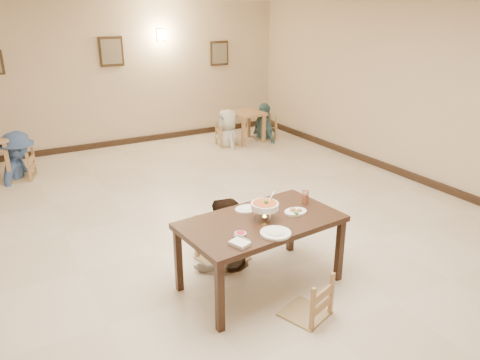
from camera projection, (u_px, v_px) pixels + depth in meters
floor at (219, 237)px, 6.23m from camera, size 10.00×10.00×0.00m
wall_back at (108, 76)px, 9.77m from camera, size 10.00×0.00×10.00m
wall_right at (437, 97)px, 7.56m from camera, size 0.00×10.00×10.00m
baseboard_back at (115, 143)px, 10.25m from camera, size 8.00×0.06×0.12m
baseboard_right at (424, 181)px, 8.05m from camera, size 0.06×10.00×0.12m
picture_b at (111, 52)px, 9.61m from camera, size 0.50×0.04×0.60m
picture_c at (219, 53)px, 10.82m from camera, size 0.45×0.04×0.55m
wall_sconce at (161, 35)px, 10.01m from camera, size 0.16×0.05×0.22m
main_table at (261, 227)px, 4.92m from camera, size 1.75×1.08×0.79m
chair_far at (222, 220)px, 5.49m from camera, size 0.50×0.50×1.07m
chair_near at (307, 276)px, 4.51m from camera, size 0.41×0.41×0.88m
main_diner at (222, 200)px, 5.31m from camera, size 0.90×0.76×1.64m
curry_warmer at (265, 206)px, 4.85m from camera, size 0.32×0.29×0.26m
rice_plate_far at (247, 209)px, 5.13m from camera, size 0.28×0.28×0.06m
rice_plate_near at (276, 233)px, 4.58m from camera, size 0.31×0.31×0.07m
fried_plate at (296, 211)px, 5.05m from camera, size 0.26×0.26×0.06m
chili_dish at (240, 233)px, 4.57m from camera, size 0.11×0.11×0.02m
napkin_cutlery at (240, 243)px, 4.38m from camera, size 0.21×0.29×0.03m
drink_glass at (305, 198)px, 5.28m from camera, size 0.08×0.08×0.15m
bg_table_right at (246, 118)px, 10.39m from camera, size 0.75×0.75×0.68m
bg_chair_lr at (17, 153)px, 8.15m from camera, size 0.45×0.45×0.97m
bg_chair_rl at (227, 124)px, 10.15m from camera, size 0.44×0.44×0.93m
bg_chair_rr at (264, 117)px, 10.66m from camera, size 0.47×0.47×0.99m
bg_diner_b at (13, 132)px, 8.02m from camera, size 1.09×1.27×1.71m
bg_diner_c at (227, 109)px, 10.03m from camera, size 0.61×0.84×1.60m
bg_diner_d at (265, 103)px, 10.54m from camera, size 0.50×1.00×1.65m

